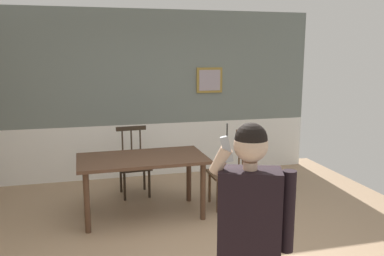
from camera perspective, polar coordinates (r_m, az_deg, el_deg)
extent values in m
cube|color=slate|center=(6.72, -6.59, 8.53)|extent=(5.73, 0.12, 1.87)
cube|color=white|center=(6.92, -6.36, -3.00)|extent=(5.73, 0.14, 0.90)
cube|color=white|center=(6.80, -6.40, 0.63)|extent=(5.73, 0.05, 0.06)
cube|color=olive|center=(6.89, 2.50, 6.82)|extent=(0.45, 0.03, 0.43)
cube|color=#A497A3|center=(6.88, 2.54, 6.81)|extent=(0.37, 0.01, 0.35)
cube|color=#4C3323|center=(5.13, -7.11, -4.34)|extent=(1.63, 0.91, 0.04)
cylinder|color=#4C3323|center=(4.88, -14.72, -10.24)|extent=(0.07, 0.07, 0.74)
cylinder|color=#4C3323|center=(5.09, 1.57, -9.00)|extent=(0.07, 0.07, 0.74)
cylinder|color=#4C3323|center=(5.51, -14.89, -7.79)|extent=(0.07, 0.07, 0.74)
cylinder|color=#4C3323|center=(5.69, -0.46, -6.81)|extent=(0.07, 0.07, 0.74)
cube|color=#2D2319|center=(5.97, -8.19, -5.50)|extent=(0.48, 0.48, 0.03)
cube|color=#2D2319|center=(6.04, -8.67, -0.05)|extent=(0.45, 0.07, 0.06)
cylinder|color=#2D2319|center=(6.11, -7.37, -2.26)|extent=(0.02, 0.02, 0.56)
cylinder|color=#2D2319|center=(6.09, -8.61, -2.34)|extent=(0.02, 0.02, 0.56)
cylinder|color=#2D2319|center=(6.07, -9.86, -2.42)|extent=(0.02, 0.02, 0.56)
cylinder|color=#2D2319|center=(5.90, -6.09, -7.91)|extent=(0.04, 0.04, 0.41)
cylinder|color=#2D2319|center=(5.84, -9.56, -8.20)|extent=(0.04, 0.04, 0.41)
cylinder|color=#2D2319|center=(6.23, -6.80, -6.89)|extent=(0.04, 0.04, 0.41)
cylinder|color=#2D2319|center=(6.18, -10.08, -7.15)|extent=(0.04, 0.04, 0.41)
cube|color=#513823|center=(5.50, 5.03, -6.48)|extent=(0.48, 0.48, 0.03)
cube|color=#513823|center=(5.44, 7.31, -0.99)|extent=(0.05, 0.48, 0.06)
cylinder|color=#513823|center=(5.36, 7.80, -3.81)|extent=(0.02, 0.02, 0.54)
cylinder|color=#513823|center=(5.49, 7.25, -3.45)|extent=(0.02, 0.02, 0.54)
cylinder|color=#513823|center=(5.62, 6.73, -3.10)|extent=(0.02, 0.02, 0.54)
cylinder|color=#513823|center=(5.34, 3.68, -9.68)|extent=(0.04, 0.04, 0.45)
cylinder|color=#513823|center=(5.69, 2.52, -8.38)|extent=(0.04, 0.04, 0.45)
cylinder|color=#513823|center=(5.47, 7.57, -9.28)|extent=(0.04, 0.04, 0.45)
cylinder|color=#513823|center=(5.80, 6.19, -8.05)|extent=(0.04, 0.04, 0.45)
cube|color=black|center=(2.64, 8.11, -11.76)|extent=(0.45, 0.34, 0.57)
cylinder|color=black|center=(2.66, 13.48, -11.47)|extent=(0.09, 0.09, 0.54)
cylinder|color=beige|center=(2.52, 4.11, -4.63)|extent=(0.17, 0.16, 0.19)
cylinder|color=beige|center=(2.54, 8.29, -5.34)|extent=(0.09, 0.09, 0.05)
sphere|color=beige|center=(2.51, 8.37, -2.42)|extent=(0.22, 0.22, 0.22)
sphere|color=black|center=(2.50, 8.40, -1.57)|extent=(0.21, 0.21, 0.21)
cube|color=#B7B7BC|center=(2.48, 4.97, -3.00)|extent=(0.09, 0.06, 0.17)
cylinder|color=black|center=(2.46, 5.01, -0.28)|extent=(0.01, 0.01, 0.08)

